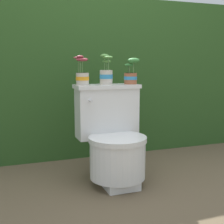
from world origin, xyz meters
The scene contains 6 objects.
ground_plane centered at (0.00, 0.00, 0.00)m, with size 12.00×12.00×0.00m, color brown.
hedge_backdrop centered at (0.00, 1.15, 0.76)m, with size 4.36×0.72×1.52m.
toilet centered at (-0.07, 0.15, 0.34)m, with size 0.51×0.56×0.74m.
potted_plant_left centered at (-0.27, 0.27, 0.82)m, with size 0.12×0.11×0.22m.
potted_plant_midleft centered at (-0.07, 0.31, 0.82)m, with size 0.10×0.10×0.24m.
potted_plant_middle centered at (0.13, 0.27, 0.82)m, with size 0.11×0.13×0.21m.
Camera 1 is at (-0.87, -2.04, 0.91)m, focal length 50.00 mm.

